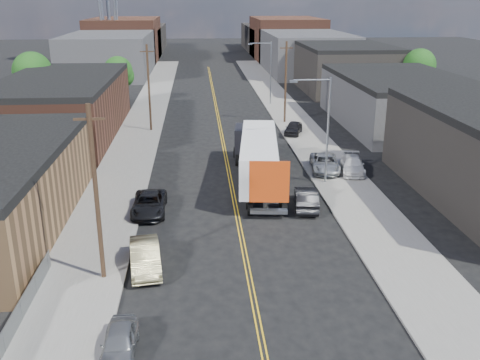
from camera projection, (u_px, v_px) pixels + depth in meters
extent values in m
plane|color=black|center=(216.00, 105.00, 77.92)|extent=(260.00, 260.00, 0.00)
cube|color=gold|center=(221.00, 130.00, 63.78)|extent=(0.32, 120.00, 0.01)
cube|color=slate|center=(140.00, 131.00, 63.04)|extent=(5.00, 140.00, 0.15)
cube|color=slate|center=(299.00, 128.00, 64.48)|extent=(5.00, 140.00, 0.15)
cube|color=#4A281D|center=(62.00, 109.00, 60.50)|extent=(12.00, 26.00, 6.00)
cube|color=black|center=(59.00, 80.00, 59.42)|extent=(12.00, 26.00, 0.60)
cube|color=navy|center=(437.00, 158.00, 40.21)|extent=(0.30, 20.00, 0.80)
cube|color=#323234|center=(399.00, 103.00, 65.50)|extent=(14.00, 24.00, 5.50)
cube|color=black|center=(401.00, 78.00, 64.51)|extent=(14.00, 24.00, 0.60)
cube|color=black|center=(344.00, 69.00, 89.75)|extent=(14.00, 22.00, 7.00)
cube|color=black|center=(345.00, 46.00, 88.51)|extent=(14.00, 22.00, 0.60)
cube|color=#323234|center=(110.00, 54.00, 108.07)|extent=(16.00, 30.00, 8.00)
cube|color=#323234|center=(305.00, 52.00, 111.11)|extent=(16.00, 30.00, 8.00)
cube|color=#4A281D|center=(125.00, 39.00, 131.30)|extent=(16.00, 26.00, 10.00)
cube|color=#4A281D|center=(286.00, 38.00, 134.33)|extent=(16.00, 26.00, 10.00)
cube|color=black|center=(134.00, 39.00, 150.63)|extent=(16.00, 40.00, 7.00)
cube|color=black|center=(275.00, 39.00, 153.67)|extent=(16.00, 40.00, 7.00)
cylinder|color=gray|center=(328.00, 132.00, 44.08)|extent=(0.18, 0.18, 9.00)
cylinder|color=gray|center=(312.00, 80.00, 42.56)|extent=(3.00, 0.12, 0.12)
cube|color=gray|center=(294.00, 81.00, 42.48)|extent=(0.60, 0.25, 0.18)
cylinder|color=gray|center=(271.00, 74.00, 77.06)|extent=(0.18, 0.18, 9.00)
cylinder|color=gray|center=(261.00, 43.00, 75.54)|extent=(3.00, 0.12, 0.12)
cube|color=gray|center=(250.00, 44.00, 75.46)|extent=(0.60, 0.25, 0.18)
cylinder|color=black|center=(96.00, 196.00, 28.55)|extent=(0.26, 0.26, 10.00)
cube|color=black|center=(89.00, 119.00, 27.18)|extent=(1.60, 0.12, 0.12)
cylinder|color=black|center=(149.00, 89.00, 61.53)|extent=(0.26, 0.26, 10.00)
cube|color=black|center=(147.00, 52.00, 60.16)|extent=(1.60, 0.12, 0.12)
cylinder|color=black|center=(286.00, 83.00, 65.60)|extent=(0.26, 0.26, 10.00)
cube|color=black|center=(287.00, 48.00, 64.23)|extent=(1.60, 0.12, 0.12)
cube|color=slate|center=(4.00, 343.00, 23.62)|extent=(0.02, 16.00, 1.20)
cube|color=slate|center=(2.00, 332.00, 23.42)|extent=(0.05, 16.00, 0.05)
cylinder|color=black|center=(36.00, 99.00, 70.65)|extent=(0.36, 0.36, 4.50)
sphere|color=#12390F|center=(32.00, 71.00, 69.47)|extent=(5.04, 5.04, 5.04)
sphere|color=#12390F|center=(39.00, 78.00, 70.10)|extent=(3.96, 3.96, 3.96)
sphere|color=#12390F|center=(28.00, 77.00, 69.27)|extent=(3.60, 3.60, 3.60)
cylinder|color=black|center=(120.00, 92.00, 78.13)|extent=(0.36, 0.36, 3.75)
sphere|color=#12390F|center=(118.00, 71.00, 77.15)|extent=(4.20, 4.20, 4.20)
sphere|color=#12390F|center=(123.00, 76.00, 77.72)|extent=(3.30, 3.30, 3.30)
sphere|color=#12390F|center=(114.00, 75.00, 76.90)|extent=(3.00, 3.00, 3.00)
cylinder|color=black|center=(417.00, 88.00, 79.50)|extent=(0.36, 0.36, 4.25)
sphere|color=#12390F|center=(419.00, 65.00, 78.39)|extent=(4.76, 4.76, 4.76)
sphere|color=#12390F|center=(422.00, 71.00, 79.00)|extent=(3.74, 3.74, 3.74)
sphere|color=#12390F|center=(417.00, 70.00, 78.17)|extent=(3.40, 3.40, 3.40)
cube|color=silver|center=(259.00, 156.00, 43.48)|extent=(4.24, 13.18, 3.02)
cube|color=#B5380D|center=(269.00, 182.00, 37.38)|extent=(2.82, 0.44, 3.04)
cube|color=gray|center=(269.00, 211.00, 38.11)|extent=(2.71, 0.90, 0.25)
cube|color=black|center=(249.00, 144.00, 51.37)|extent=(3.07, 3.73, 3.34)
cylinder|color=black|center=(266.00, 205.00, 39.44)|extent=(2.91, 1.39, 1.08)
cylinder|color=black|center=(249.00, 155.00, 51.74)|extent=(2.80, 1.38, 1.08)
imported|color=#929596|center=(119.00, 342.00, 23.60)|extent=(1.52, 3.75, 1.28)
imported|color=#89825A|center=(145.00, 257.00, 31.02)|extent=(2.28, 4.97, 1.58)
imported|color=black|center=(149.00, 204.00, 39.12)|extent=(2.41, 5.18, 1.44)
imported|color=black|center=(306.00, 198.00, 40.01)|extent=(2.27, 4.90, 1.55)
imported|color=#ADB0B2|center=(325.00, 163.00, 48.14)|extent=(3.02, 5.48, 1.45)
imported|color=silver|center=(352.00, 165.00, 47.72)|extent=(2.76, 5.08, 1.40)
imported|color=black|center=(293.00, 128.00, 61.01)|extent=(2.95, 4.42, 1.40)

